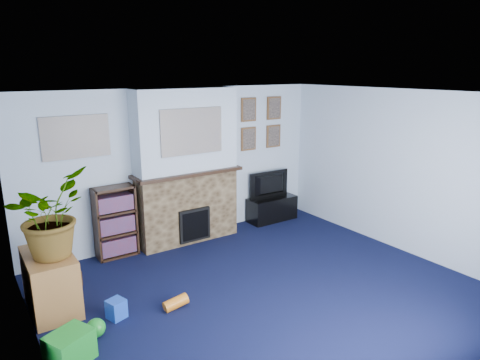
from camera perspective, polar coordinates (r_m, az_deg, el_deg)
floor at (r=5.45m, az=3.51°, el=-14.79°), size 5.00×4.50×0.01m
ceiling at (r=4.76m, az=3.97°, el=11.28°), size 5.00×4.50×0.01m
wall_back at (r=6.83m, az=-7.93°, el=2.02°), size 5.00×0.04×2.40m
wall_front at (r=3.60m, az=26.70°, el=-11.22°), size 5.00×0.04×2.40m
wall_left at (r=4.04m, az=-25.87°, el=-8.33°), size 0.04×4.50×2.40m
wall_right at (r=6.76m, az=20.73°, el=1.06°), size 0.04×4.50×2.40m
chimney_breast at (r=6.65m, az=-7.14°, el=1.57°), size 1.72×0.50×2.40m
collage_main at (r=6.36m, az=-6.44°, el=6.45°), size 1.00×0.03×0.68m
collage_left at (r=6.19m, az=-21.05°, el=5.35°), size 0.90×0.03×0.58m
portrait_tl at (r=7.35m, az=1.15°, el=9.36°), size 0.30×0.03×0.40m
portrait_tr at (r=7.68m, az=4.55°, el=9.55°), size 0.30×0.03×0.40m
portrait_bl at (r=7.41m, az=1.13°, el=5.51°), size 0.30×0.03×0.40m
portrait_br at (r=7.74m, az=4.47°, el=5.86°), size 0.30×0.03×0.40m
tv_stand at (r=7.78m, az=4.26°, el=-3.75°), size 0.90×0.38×0.43m
television at (r=7.67m, az=4.23°, el=-0.63°), size 0.81×0.14×0.46m
bookshelf at (r=6.49m, az=-16.28°, el=-5.56°), size 0.58×0.28×1.05m
sideboard at (r=5.41m, az=-23.95°, el=-12.19°), size 0.48×0.87×0.68m
potted_plant at (r=5.07m, az=-24.21°, el=-4.21°), size 1.10×1.12×0.94m
mantel_clock at (r=6.58m, az=-7.41°, el=1.74°), size 0.10×0.06×0.14m
mantel_candle at (r=6.74m, az=-4.68°, el=2.21°), size 0.05×0.05×0.17m
mantel_teddy at (r=6.36m, az=-11.73°, el=1.06°), size 0.13×0.13×0.13m
mantel_can at (r=6.98m, az=-1.39°, el=2.52°), size 0.06×0.06×0.12m
green_crate at (r=4.58m, az=-21.72°, el=-20.19°), size 0.48×0.44×0.31m
toy_ball at (r=4.87m, az=-18.65°, el=-18.26°), size 0.20×0.20×0.20m
toy_block at (r=5.11m, az=-16.17°, el=-16.16°), size 0.22×0.22×0.22m
toy_tube at (r=5.16m, az=-8.56°, el=-15.88°), size 0.30×0.13×0.17m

